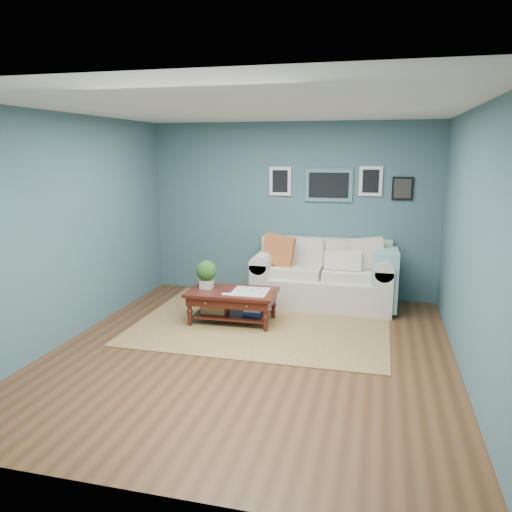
% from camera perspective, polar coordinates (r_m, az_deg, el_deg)
% --- Properties ---
extents(room_shell, '(5.00, 5.02, 2.70)m').
position_cam_1_polar(room_shell, '(5.49, -0.27, 2.48)').
color(room_shell, brown).
rests_on(room_shell, ground).
extents(area_rug, '(3.28, 2.62, 0.01)m').
position_cam_1_polar(area_rug, '(6.78, 0.93, -7.48)').
color(area_rug, brown).
rests_on(area_rug, ground).
extents(loveseat, '(2.08, 0.94, 1.07)m').
position_cam_1_polar(loveseat, '(7.47, 8.34, -2.35)').
color(loveseat, silver).
rests_on(loveseat, ground).
extents(coffee_table, '(1.19, 0.71, 0.82)m').
position_cam_1_polar(coffee_table, '(6.69, -3.23, -4.56)').
color(coffee_table, black).
rests_on(coffee_table, ground).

